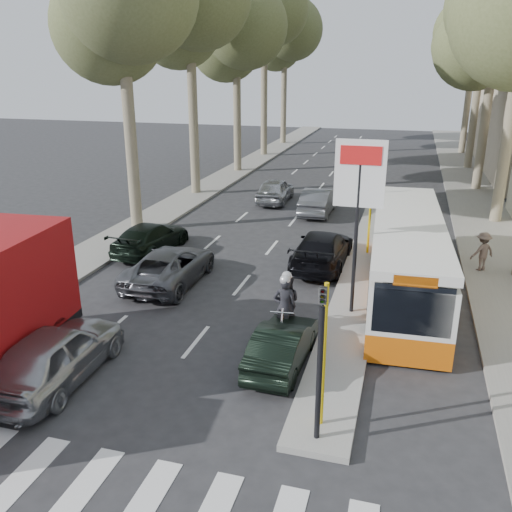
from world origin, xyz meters
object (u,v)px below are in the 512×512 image
(silver_hatchback, at_px, (56,354))
(dark_hatchback, at_px, (282,345))
(city_bus, at_px, (406,255))
(motorcycle, at_px, (285,306))

(silver_hatchback, xyz_separation_m, dark_hatchback, (5.30, 2.32, -0.17))
(silver_hatchback, relative_size, city_bus, 0.42)
(dark_hatchback, xyz_separation_m, motorcycle, (-0.33, 1.79, 0.31))
(dark_hatchback, bearing_deg, city_bus, -115.53)
(silver_hatchback, bearing_deg, dark_hatchback, -157.52)
(dark_hatchback, distance_m, motorcycle, 1.85)
(dark_hatchback, height_order, motorcycle, motorcycle)
(city_bus, distance_m, motorcycle, 5.24)
(motorcycle, bearing_deg, silver_hatchback, -146.78)
(city_bus, bearing_deg, silver_hatchback, -138.27)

